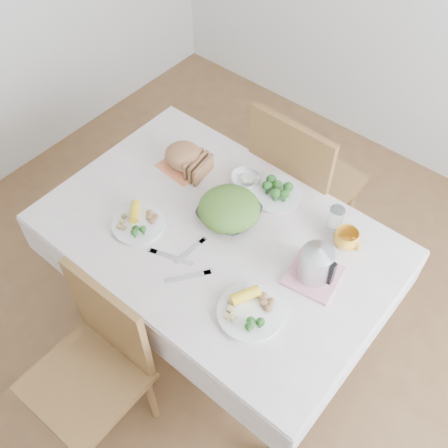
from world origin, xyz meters
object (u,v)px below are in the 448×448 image
Objects in this scene: dining_table at (218,281)px; dinner_plate_right at (250,312)px; electric_kettle at (317,260)px; salad_bowl at (229,214)px; dinner_plate_left at (139,224)px; chair_near at (85,382)px; chair_far at (306,188)px; yellow_mug at (346,239)px.

dinner_plate_right is (0.35, -0.22, 0.40)m from dining_table.
electric_kettle is (0.09, 0.30, 0.11)m from dinner_plate_right.
salad_bowl is 0.98× the size of dinner_plate_right.
dinner_plate_left is 0.89× the size of dinner_plate_right.
electric_kettle is (0.46, -0.02, 0.09)m from salad_bowl.
chair_near is 3.66× the size of dinner_plate_right.
chair_far reaches higher than dining_table.
yellow_mug is at bearing 23.24° from salad_bowl.
dinner_plate_right reaches higher than dining_table.
chair_near is at bearing -116.15° from yellow_mug.
chair_near is at bearing -93.52° from salad_bowl.
chair_far is 9.80× the size of yellow_mug.
yellow_mug is 0.58× the size of electric_kettle.
salad_bowl is 1.40× the size of electric_kettle.
dinner_plate_right is at bearing -101.37° from yellow_mug.
yellow_mug is at bearing 62.80° from chair_near.
dinner_plate_right is (0.42, 0.55, 0.31)m from chair_near.
dinner_plate_left is at bearing -152.21° from electric_kettle.
dining_table is 1.47× the size of chair_near.
dinner_plate_right is 0.53m from yellow_mug.
chair_far is 4.04× the size of dinner_plate_right.
yellow_mug is (0.52, 1.06, 0.34)m from chair_near.
yellow_mug is (0.44, -0.42, 0.34)m from chair_far.
salad_bowl is at bearing 85.43° from chair_near.
dinner_plate_left is (-0.31, -0.91, 0.31)m from chair_far.
chair_far is 0.88m from electric_kettle.
chair_near reaches higher than yellow_mug.
salad_bowl is at bearing -174.71° from electric_kettle.
dining_table is at bearing 33.46° from dinner_plate_left.
chair_near is 0.93m from salad_bowl.
electric_kettle is at bearing 20.00° from dinner_plate_left.
dinner_plate_right is at bearing 110.48° from chair_far.
chair_near is 0.91× the size of chair_far.
dinner_plate_left is at bearing 72.18° from chair_far.
yellow_mug reaches higher than dinner_plate_left.
chair_far is 1.04m from dinner_plate_right.
dinner_plate_left is 0.89m from yellow_mug.
dining_table is 7.64× the size of electric_kettle.
dining_table is 0.53m from dinner_plate_left.
electric_kettle is (-0.01, -0.22, 0.08)m from yellow_mug.
salad_bowl is at bearing 87.98° from chair_far.
chair_far reaches higher than dinner_plate_left.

